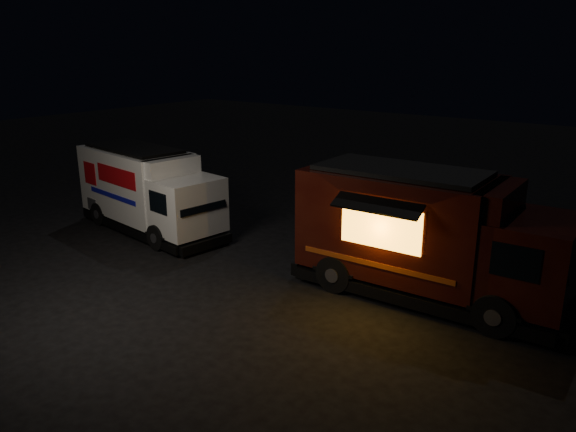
# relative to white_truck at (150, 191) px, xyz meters

# --- Properties ---
(ground) EXTENTS (80.00, 80.00, 0.00)m
(ground) POSITION_rel_white_truck_xyz_m (5.02, -1.62, -1.46)
(ground) COLOR black
(ground) RESTS_ON ground
(white_truck) EXTENTS (6.69, 3.04, 2.93)m
(white_truck) POSITION_rel_white_truck_xyz_m (0.00, 0.00, 0.00)
(white_truck) COLOR silver
(white_truck) RESTS_ON ground
(red_truck) EXTENTS (7.24, 2.85, 3.34)m
(red_truck) POSITION_rel_white_truck_xyz_m (10.13, 0.73, 0.21)
(red_truck) COLOR #361009
(red_truck) RESTS_ON ground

